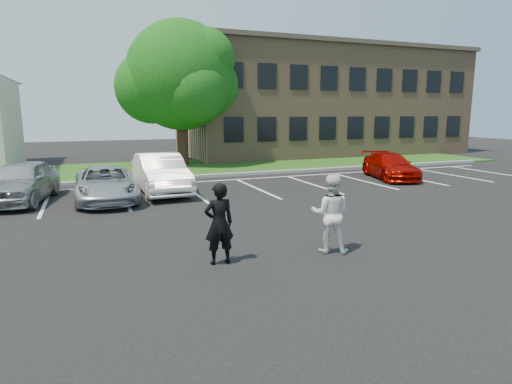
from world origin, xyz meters
TOP-DOWN VIEW (x-y plane):
  - ground_plane at (0.00, 0.00)m, footprint 90.00×90.00m
  - curb at (0.00, 12.00)m, footprint 40.00×0.30m
  - grass_strip at (0.00, 16.00)m, footprint 44.00×8.00m
  - stall_lines at (1.40, 8.95)m, footprint 34.00×5.36m
  - office_building at (14.00, 21.99)m, footprint 22.40×10.40m
  - tree at (1.66, 17.59)m, footprint 7.80×7.20m
  - man_black_suit at (-1.46, -0.50)m, footprint 0.67×0.45m
  - man_white_shirt at (1.22, -0.70)m, footprint 1.15×1.07m
  - car_silver_west at (-6.37, 8.53)m, footprint 2.71×4.85m
  - car_silver_minivan at (-3.46, 7.62)m, footprint 2.20×4.72m
  - car_white_sedan at (-1.26, 8.54)m, footprint 1.86×4.96m
  - car_red_compact at (10.13, 8.22)m, footprint 2.89×4.67m

SIDE VIEW (x-z plane):
  - ground_plane at x=0.00m, z-range 0.00..0.00m
  - stall_lines at x=1.40m, z-range 0.00..0.01m
  - grass_strip at x=0.00m, z-range 0.00..0.08m
  - curb at x=0.00m, z-range 0.00..0.15m
  - car_red_compact at x=10.13m, z-range 0.00..1.26m
  - car_silver_minivan at x=-3.46m, z-range 0.00..1.31m
  - car_silver_west at x=-6.37m, z-range 0.00..1.56m
  - car_white_sedan at x=-1.26m, z-range 0.00..1.62m
  - man_black_suit at x=-1.46m, z-range 0.00..1.81m
  - man_white_shirt at x=1.22m, z-range 0.00..1.88m
  - office_building at x=14.00m, z-range 0.01..8.31m
  - tree at x=1.66m, z-range 0.95..9.75m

